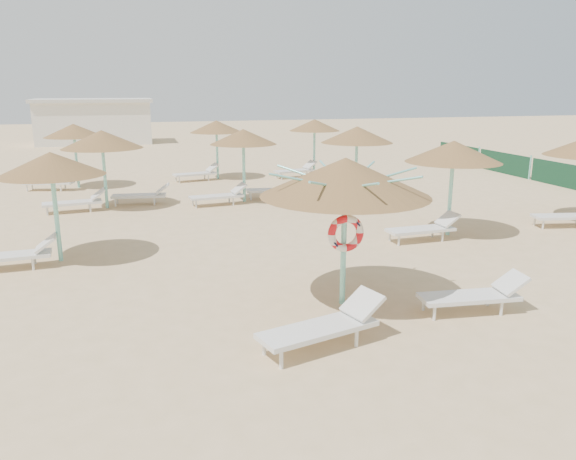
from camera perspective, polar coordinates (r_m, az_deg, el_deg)
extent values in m
plane|color=#D4B081|center=(10.96, 4.41, -7.87)|extent=(120.00, 120.00, 0.00)
cylinder|color=#7DD8CB|center=(10.79, 5.67, -1.50)|extent=(0.11, 0.11, 2.40)
cone|color=brown|center=(10.51, 5.84, 5.39)|extent=(3.21, 3.21, 0.72)
cylinder|color=#7DD8CB|center=(10.55, 5.81, 4.00)|extent=(0.20, 0.20, 0.12)
cylinder|color=#7DD8CB|center=(10.81, 9.50, 5.26)|extent=(1.45, 0.04, 0.37)
cylinder|color=#7DD8CB|center=(11.19, 7.36, 5.65)|extent=(1.06, 1.06, 0.37)
cylinder|color=#7DD8CB|center=(11.20, 4.46, 5.73)|extent=(0.04, 1.45, 0.37)
cylinder|color=#7DD8CB|center=(10.83, 2.25, 5.47)|extent=(1.06, 1.06, 0.37)
cylinder|color=#7DD8CB|center=(10.28, 1.99, 4.98)|extent=(1.45, 0.04, 0.37)
cylinder|color=#7DD8CB|center=(9.86, 4.10, 4.55)|extent=(1.06, 1.06, 0.37)
cylinder|color=#7DD8CB|center=(9.85, 7.39, 4.46)|extent=(0.04, 1.45, 0.37)
cylinder|color=#7DD8CB|center=(10.25, 9.62, 4.77)|extent=(1.06, 1.06, 0.37)
torus|color=red|center=(10.64, 5.89, -0.34)|extent=(0.72, 0.15, 0.72)
cylinder|color=silver|center=(8.68, -0.69, -13.03)|extent=(0.06, 0.06, 0.30)
cylinder|color=silver|center=(9.09, -2.43, -11.71)|extent=(0.06, 0.06, 0.30)
cylinder|color=silver|center=(9.41, 6.97, -10.85)|extent=(0.06, 0.06, 0.30)
cylinder|color=silver|center=(9.79, 5.02, -9.75)|extent=(0.06, 0.06, 0.30)
cube|color=silver|center=(9.21, 3.07, -10.04)|extent=(2.12, 1.18, 0.08)
cube|color=silver|center=(9.61, 7.57, -7.43)|extent=(0.67, 0.75, 0.39)
cylinder|color=silver|center=(10.65, 14.65, -8.21)|extent=(0.06, 0.06, 0.27)
cylinder|color=silver|center=(11.06, 13.60, -7.27)|extent=(0.06, 0.06, 0.27)
cylinder|color=silver|center=(11.24, 20.86, -7.48)|extent=(0.06, 0.06, 0.27)
cylinder|color=silver|center=(11.64, 19.64, -6.63)|extent=(0.06, 0.06, 0.27)
cube|color=silver|center=(11.12, 17.89, -6.48)|extent=(1.92, 0.79, 0.08)
cube|color=silver|center=(11.45, 21.70, -4.97)|extent=(0.53, 0.63, 0.36)
cylinder|color=#7DD8CB|center=(14.57, -22.48, 1.43)|extent=(0.11, 0.11, 2.30)
cone|color=brown|center=(14.36, -22.95, 6.22)|extent=(2.46, 2.46, 0.55)
cylinder|color=#7DD8CB|center=(14.40, -22.86, 5.31)|extent=(0.20, 0.20, 0.12)
cylinder|color=silver|center=(14.30, -24.48, -3.20)|extent=(0.06, 0.06, 0.28)
cylinder|color=silver|center=(14.78, -24.34, -2.64)|extent=(0.06, 0.06, 0.28)
cube|color=silver|center=(14.56, -26.63, -2.40)|extent=(1.94, 0.75, 0.08)
cube|color=silver|center=(14.41, -23.40, -1.22)|extent=(0.52, 0.63, 0.36)
cylinder|color=#7DD8CB|center=(20.52, -18.12, 5.30)|extent=(0.11, 0.11, 2.30)
cone|color=brown|center=(20.38, -18.39, 8.75)|extent=(2.73, 2.73, 0.62)
cylinder|color=#7DD8CB|center=(20.40, -18.34, 8.07)|extent=(0.20, 0.20, 0.12)
cylinder|color=silver|center=(20.14, -23.27, 1.75)|extent=(0.06, 0.06, 0.28)
cylinder|color=silver|center=(20.63, -23.26, 2.02)|extent=(0.06, 0.06, 0.28)
cylinder|color=silver|center=(20.15, -19.44, 2.11)|extent=(0.06, 0.06, 0.28)
cylinder|color=silver|center=(20.64, -19.53, 2.38)|extent=(0.06, 0.06, 0.28)
cube|color=silver|center=(20.35, -21.07, 2.60)|extent=(1.96, 0.84, 0.08)
cube|color=silver|center=(20.33, -18.74, 3.48)|extent=(0.55, 0.65, 0.36)
cylinder|color=silver|center=(20.82, -17.13, 2.67)|extent=(0.06, 0.06, 0.28)
cylinder|color=silver|center=(21.31, -16.95, 2.94)|extent=(0.06, 0.06, 0.28)
cylinder|color=silver|center=(20.67, -13.43, 2.83)|extent=(0.06, 0.06, 0.28)
cylinder|color=silver|center=(21.16, -13.33, 3.10)|extent=(0.06, 0.06, 0.28)
cube|color=silver|center=(20.93, -14.91, 3.39)|extent=(1.96, 0.84, 0.08)
cube|color=silver|center=(20.81, -12.62, 4.14)|extent=(0.55, 0.65, 0.36)
cylinder|color=#7DD8CB|center=(25.14, -20.69, 6.64)|extent=(0.11, 0.11, 2.30)
cone|color=brown|center=(25.03, -20.95, 9.43)|extent=(2.41, 2.41, 0.54)
cylinder|color=#7DD8CB|center=(25.04, -20.90, 8.90)|extent=(0.20, 0.20, 0.12)
cylinder|color=silver|center=(25.09, -24.98, 3.87)|extent=(0.06, 0.06, 0.28)
cylinder|color=silver|center=(25.54, -24.55, 4.08)|extent=(0.06, 0.06, 0.28)
cylinder|color=silver|center=(24.59, -22.08, 3.97)|extent=(0.06, 0.06, 0.28)
cylinder|color=silver|center=(25.05, -21.70, 4.18)|extent=(0.06, 0.06, 0.28)
cube|color=silver|center=(24.98, -23.11, 4.44)|extent=(1.99, 1.06, 0.08)
cube|color=silver|center=(24.65, -21.32, 5.06)|extent=(0.61, 0.70, 0.36)
cylinder|color=#7DD8CB|center=(20.68, -4.50, 6.03)|extent=(0.11, 0.11, 2.30)
cone|color=brown|center=(20.54, -4.57, 9.43)|extent=(2.42, 2.42, 0.54)
cylinder|color=#7DD8CB|center=(20.56, -4.56, 8.79)|extent=(0.20, 0.20, 0.12)
cylinder|color=silver|center=(19.86, -9.31, 2.58)|extent=(0.06, 0.06, 0.28)
cylinder|color=silver|center=(20.34, -9.64, 2.84)|extent=(0.06, 0.06, 0.28)
cylinder|color=silver|center=(20.20, -5.58, 2.90)|extent=(0.06, 0.06, 0.28)
cylinder|color=silver|center=(20.67, -5.99, 3.15)|extent=(0.06, 0.06, 0.28)
cube|color=silver|center=(20.25, -7.29, 3.40)|extent=(1.96, 0.84, 0.08)
cube|color=silver|center=(20.44, -5.01, 4.25)|extent=(0.55, 0.65, 0.36)
cylinder|color=silver|center=(21.05, -3.79, 3.40)|extent=(0.06, 0.06, 0.28)
cylinder|color=silver|center=(21.54, -3.91, 3.65)|extent=(0.06, 0.06, 0.28)
cylinder|color=silver|center=(21.20, -0.15, 3.52)|extent=(0.06, 0.06, 0.28)
cylinder|color=silver|center=(21.69, -0.34, 3.76)|extent=(0.06, 0.06, 0.28)
cube|color=silver|center=(21.34, -1.71, 4.07)|extent=(1.96, 0.84, 0.08)
cube|color=silver|center=(21.42, 0.55, 4.77)|extent=(0.55, 0.65, 0.36)
cylinder|color=#7DD8CB|center=(26.08, -7.21, 7.70)|extent=(0.11, 0.11, 2.30)
cone|color=brown|center=(25.97, -7.29, 10.40)|extent=(2.40, 2.40, 0.54)
cylinder|color=#7DD8CB|center=(25.99, -7.28, 9.89)|extent=(0.20, 0.20, 0.12)
cylinder|color=silver|center=(25.21, -10.98, 5.00)|extent=(0.06, 0.06, 0.28)
cylinder|color=silver|center=(25.69, -11.31, 5.15)|extent=(0.06, 0.06, 0.28)
cylinder|color=silver|center=(25.63, -8.09, 5.27)|extent=(0.06, 0.06, 0.28)
cylinder|color=silver|center=(26.10, -8.46, 5.42)|extent=(0.06, 0.06, 0.28)
cube|color=silver|center=(25.66, -9.45, 5.64)|extent=(1.99, 1.01, 0.08)
cube|color=silver|center=(25.90, -7.68, 6.32)|extent=(0.60, 0.69, 0.36)
cylinder|color=#7DD8CB|center=(16.55, 16.16, 3.40)|extent=(0.11, 0.11, 2.30)
cone|color=brown|center=(16.37, 16.47, 7.66)|extent=(2.66, 2.66, 0.60)
cylinder|color=#7DD8CB|center=(16.40, 16.41, 6.83)|extent=(0.20, 0.20, 0.12)
cylinder|color=silver|center=(15.28, 11.19, -1.08)|extent=(0.06, 0.06, 0.28)
cylinder|color=silver|center=(15.70, 10.31, -0.62)|extent=(0.06, 0.06, 0.28)
cylinder|color=silver|center=(15.97, 15.42, -0.65)|extent=(0.06, 0.06, 0.28)
cylinder|color=silver|center=(16.38, 14.47, -0.22)|extent=(0.06, 0.06, 0.28)
cube|color=silver|center=(15.84, 13.31, 0.03)|extent=(1.93, 0.71, 0.08)
cube|color=silver|center=(16.24, 15.92, 1.09)|extent=(0.51, 0.62, 0.36)
cylinder|color=#7DD8CB|center=(21.57, 6.93, 6.32)|extent=(0.11, 0.11, 2.30)
cone|color=brown|center=(21.43, 7.03, 9.60)|extent=(2.69, 2.69, 0.61)
cylinder|color=#7DD8CB|center=(21.45, 7.01, 8.96)|extent=(0.20, 0.20, 0.12)
cylinder|color=silver|center=(20.59, 2.42, 3.17)|extent=(0.06, 0.06, 0.28)
cylinder|color=silver|center=(21.07, 2.20, 3.44)|extent=(0.06, 0.06, 0.28)
cylinder|color=silver|center=(20.85, 6.09, 3.24)|extent=(0.06, 0.06, 0.28)
cylinder|color=silver|center=(21.32, 5.79, 3.50)|extent=(0.06, 0.06, 0.28)
cube|color=silver|center=(20.94, 4.48, 3.83)|extent=(1.97, 0.90, 0.08)
cube|color=silver|center=(21.08, 6.77, 4.51)|extent=(0.57, 0.67, 0.36)
cylinder|color=#7DD8CB|center=(26.88, 2.68, 7.99)|extent=(0.11, 0.11, 2.30)
cone|color=brown|center=(26.77, 2.71, 10.61)|extent=(2.38, 2.38, 0.54)
cylinder|color=#7DD8CB|center=(26.78, 2.71, 10.12)|extent=(0.20, 0.20, 0.12)
cylinder|color=silver|center=(25.70, -0.63, 5.44)|extent=(0.06, 0.06, 0.28)
cylinder|color=silver|center=(26.14, -1.16, 5.59)|extent=(0.06, 0.06, 0.28)
cylinder|color=silver|center=(26.37, 1.95, 5.66)|extent=(0.06, 0.06, 0.28)
cylinder|color=silver|center=(26.79, 1.40, 5.80)|extent=(0.06, 0.06, 0.28)
cube|color=silver|center=(26.28, 0.64, 6.03)|extent=(1.99, 1.05, 0.08)
cube|color=silver|center=(26.68, 2.24, 6.67)|extent=(0.61, 0.70, 0.36)
cylinder|color=silver|center=(18.37, 24.49, 0.49)|extent=(0.06, 0.06, 0.28)
cylinder|color=silver|center=(18.80, 23.77, 0.86)|extent=(0.06, 0.06, 0.28)
cube|color=silver|center=(18.94, 26.31, 1.24)|extent=(1.98, 0.97, 0.08)
cube|color=silver|center=(44.66, -19.05, 10.24)|extent=(8.00, 4.00, 3.00)
cube|color=beige|center=(44.59, -19.23, 12.32)|extent=(8.40, 4.40, 0.25)
cube|color=#184831|center=(26.48, 26.17, 5.02)|extent=(0.08, 3.80, 1.00)
cube|color=#184831|center=(29.55, 21.07, 6.36)|extent=(0.08, 3.80, 1.00)
cylinder|color=#7DD8CB|center=(28.05, 23.37, 5.87)|extent=(0.08, 0.08, 1.10)
cube|color=#184831|center=(32.82, 16.94, 7.41)|extent=(0.08, 3.80, 1.00)
cylinder|color=#7DD8CB|center=(31.24, 18.81, 7.04)|extent=(0.08, 0.08, 1.10)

